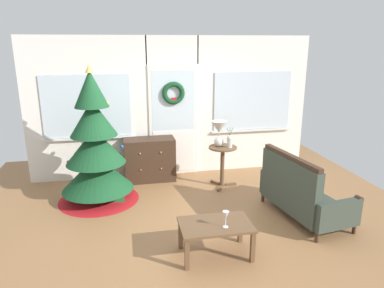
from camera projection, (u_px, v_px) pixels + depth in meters
ground_plane at (196, 224)px, 4.93m from camera, size 6.76×6.76×0.00m
back_wall_with_door at (173, 107)px, 6.53m from camera, size 5.20×0.19×2.55m
christmas_tree at (96, 153)px, 5.48m from camera, size 1.27×1.27×2.12m
dresser_cabinet at (150, 159)px, 6.41m from camera, size 0.90×0.45×0.78m
settee_sofa at (300, 193)px, 5.02m from camera, size 0.90×1.49×0.96m
side_table at (222, 158)px, 6.09m from camera, size 0.50×0.48×0.72m
table_lamp at (219, 130)px, 5.98m from camera, size 0.28×0.28×0.44m
flower_vase at (230, 141)px, 5.97m from camera, size 0.11×0.10×0.35m
coffee_table at (216, 228)px, 4.13m from camera, size 0.84×0.53×0.41m
wine_glass at (226, 216)px, 3.99m from camera, size 0.08×0.08×0.20m
gift_box at (119, 198)px, 5.57m from camera, size 0.16×0.15×0.16m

